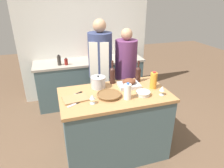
{
  "coord_description": "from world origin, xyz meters",
  "views": [
    {
      "loc": [
        -0.7,
        -2.13,
        2.07
      ],
      "look_at": [
        0.0,
        0.12,
        1.01
      ],
      "focal_mm": 32.0,
      "sensor_mm": 36.0,
      "label": 1
    }
  ],
  "objects_px": {
    "wine_glass_right": "(92,97)",
    "knife_chef": "(75,95)",
    "condiment_bottle_short": "(117,55)",
    "person_cook_aproned": "(101,69)",
    "wine_bottle_green": "(138,73)",
    "stock_pot": "(98,82)",
    "juice_jug": "(154,81)",
    "wicker_basket": "(109,95)",
    "milk_jug": "(128,92)",
    "wine_glass_left": "(162,89)",
    "condiment_bottle_tall": "(66,62)",
    "person_cook_guest": "(126,72)",
    "knife_paring": "(75,104)",
    "roasting_pan": "(129,84)",
    "condiment_bottle_extra": "(59,60)",
    "cutting_board": "(76,99)",
    "mixing_bowl": "(143,93)",
    "stand_mixer": "(93,53)",
    "wine_bottle_dark": "(112,74)"
  },
  "relations": [
    {
      "from": "stock_pot",
      "to": "condiment_bottle_short",
      "type": "distance_m",
      "value": 1.46
    },
    {
      "from": "wicker_basket",
      "to": "condiment_bottle_tall",
      "type": "height_order",
      "value": "condiment_bottle_tall"
    },
    {
      "from": "cutting_board",
      "to": "wine_glass_right",
      "type": "height_order",
      "value": "wine_glass_right"
    },
    {
      "from": "cutting_board",
      "to": "condiment_bottle_tall",
      "type": "xyz_separation_m",
      "value": [
        0.03,
        1.46,
        0.0
      ]
    },
    {
      "from": "stock_pot",
      "to": "stand_mixer",
      "type": "xyz_separation_m",
      "value": [
        0.25,
        1.46,
        0.0
      ]
    },
    {
      "from": "mixing_bowl",
      "to": "knife_chef",
      "type": "relative_size",
      "value": 0.81
    },
    {
      "from": "stock_pot",
      "to": "juice_jug",
      "type": "height_order",
      "value": "juice_jug"
    },
    {
      "from": "wicker_basket",
      "to": "knife_chef",
      "type": "xyz_separation_m",
      "value": [
        -0.39,
        0.17,
        -0.02
      ]
    },
    {
      "from": "cutting_board",
      "to": "wine_bottle_dark",
      "type": "height_order",
      "value": "wine_bottle_dark"
    },
    {
      "from": "wine_glass_right",
      "to": "condiment_bottle_tall",
      "type": "height_order",
      "value": "wine_glass_right"
    },
    {
      "from": "cutting_board",
      "to": "condiment_bottle_extra",
      "type": "distance_m",
      "value": 1.5
    },
    {
      "from": "wine_glass_left",
      "to": "wine_glass_right",
      "type": "distance_m",
      "value": 0.86
    },
    {
      "from": "person_cook_aproned",
      "to": "wine_bottle_green",
      "type": "bearing_deg",
      "value": -36.26
    },
    {
      "from": "mixing_bowl",
      "to": "wine_bottle_dark",
      "type": "xyz_separation_m",
      "value": [
        -0.25,
        0.47,
        0.1
      ]
    },
    {
      "from": "condiment_bottle_tall",
      "to": "condiment_bottle_extra",
      "type": "relative_size",
      "value": 0.68
    },
    {
      "from": "person_cook_guest",
      "to": "wine_glass_right",
      "type": "bearing_deg",
      "value": -137.65
    },
    {
      "from": "knife_paring",
      "to": "condiment_bottle_short",
      "type": "distance_m",
      "value": 1.94
    },
    {
      "from": "stand_mixer",
      "to": "person_cook_guest",
      "type": "height_order",
      "value": "person_cook_guest"
    },
    {
      "from": "cutting_board",
      "to": "wicker_basket",
      "type": "bearing_deg",
      "value": -7.01
    },
    {
      "from": "wine_bottle_green",
      "to": "juice_jug",
      "type": "bearing_deg",
      "value": -68.88
    },
    {
      "from": "wine_bottle_dark",
      "to": "wine_glass_right",
      "type": "relative_size",
      "value": 2.79
    },
    {
      "from": "mixing_bowl",
      "to": "person_cook_guest",
      "type": "bearing_deg",
      "value": 81.69
    },
    {
      "from": "condiment_bottle_tall",
      "to": "condiment_bottle_short",
      "type": "relative_size",
      "value": 0.69
    },
    {
      "from": "wine_bottle_green",
      "to": "stand_mixer",
      "type": "distance_m",
      "value": 1.47
    },
    {
      "from": "condiment_bottle_tall",
      "to": "condiment_bottle_short",
      "type": "height_order",
      "value": "condiment_bottle_short"
    },
    {
      "from": "condiment_bottle_tall",
      "to": "wicker_basket",
      "type": "bearing_deg",
      "value": -76.26
    },
    {
      "from": "condiment_bottle_short",
      "to": "person_cook_aproned",
      "type": "height_order",
      "value": "person_cook_aproned"
    },
    {
      "from": "wine_glass_left",
      "to": "knife_chef",
      "type": "xyz_separation_m",
      "value": [
        -1.02,
        0.32,
        -0.08
      ]
    },
    {
      "from": "knife_paring",
      "to": "condiment_bottle_tall",
      "type": "bearing_deg",
      "value": 88.04
    },
    {
      "from": "knife_chef",
      "to": "condiment_bottle_tall",
      "type": "bearing_deg",
      "value": 89.12
    },
    {
      "from": "knife_paring",
      "to": "person_cook_guest",
      "type": "bearing_deg",
      "value": 44.18
    },
    {
      "from": "stock_pot",
      "to": "wine_glass_left",
      "type": "xyz_separation_m",
      "value": [
        0.7,
        -0.44,
        0.01
      ]
    },
    {
      "from": "wicker_basket",
      "to": "condiment_bottle_extra",
      "type": "distance_m",
      "value": 1.62
    },
    {
      "from": "mixing_bowl",
      "to": "stand_mixer",
      "type": "distance_m",
      "value": 1.86
    },
    {
      "from": "juice_jug",
      "to": "condiment_bottle_extra",
      "type": "bearing_deg",
      "value": 126.94
    },
    {
      "from": "roasting_pan",
      "to": "condiment_bottle_extra",
      "type": "xyz_separation_m",
      "value": [
        -0.83,
        1.35,
        -0.0
      ]
    },
    {
      "from": "roasting_pan",
      "to": "wine_glass_right",
      "type": "xyz_separation_m",
      "value": [
        -0.56,
        -0.3,
        0.04
      ]
    },
    {
      "from": "wine_bottle_dark",
      "to": "wine_glass_right",
      "type": "xyz_separation_m",
      "value": [
        -0.39,
        -0.48,
        -0.05
      ]
    },
    {
      "from": "wine_bottle_green",
      "to": "wine_glass_right",
      "type": "relative_size",
      "value": 2.62
    },
    {
      "from": "wine_bottle_dark",
      "to": "knife_paring",
      "type": "distance_m",
      "value": 0.74
    },
    {
      "from": "roasting_pan",
      "to": "mixing_bowl",
      "type": "height_order",
      "value": "roasting_pan"
    },
    {
      "from": "cutting_board",
      "to": "person_cook_aproned",
      "type": "bearing_deg",
      "value": 58.64
    },
    {
      "from": "stock_pot",
      "to": "wine_glass_right",
      "type": "xyz_separation_m",
      "value": [
        -0.17,
        -0.4,
        0.01
      ]
    },
    {
      "from": "wine_glass_right",
      "to": "knife_chef",
      "type": "relative_size",
      "value": 0.53
    },
    {
      "from": "mixing_bowl",
      "to": "juice_jug",
      "type": "relative_size",
      "value": 0.77
    },
    {
      "from": "mixing_bowl",
      "to": "wine_bottle_dark",
      "type": "relative_size",
      "value": 0.55
    },
    {
      "from": "stock_pot",
      "to": "wine_glass_left",
      "type": "bearing_deg",
      "value": -32.28
    },
    {
      "from": "wine_bottle_dark",
      "to": "stand_mixer",
      "type": "relative_size",
      "value": 1.09
    },
    {
      "from": "condiment_bottle_tall",
      "to": "wine_bottle_dark",
      "type": "bearing_deg",
      "value": -65.0
    },
    {
      "from": "wicker_basket",
      "to": "milk_jug",
      "type": "height_order",
      "value": "milk_jug"
    }
  ]
}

